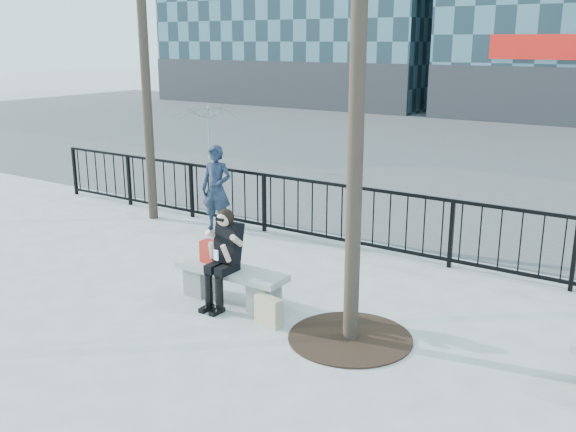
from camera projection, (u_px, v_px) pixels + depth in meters
The scene contains 10 objects.
ground at pixel (232, 302), 8.81m from camera, with size 120.00×120.00×0.00m, color gray.
street_surface at pixel (519, 150), 20.85m from camera, with size 60.00×23.00×0.01m, color #474747.
railing at pixel (339, 215), 11.07m from camera, with size 14.00×0.06×1.10m.
tree_grate at pixel (350, 338), 7.71m from camera, with size 1.50×1.50×0.02m, color black.
bench_main at pixel (231, 281), 8.73m from camera, with size 1.65×0.46×0.49m.
seated_woman at pixel (223, 259), 8.51m from camera, with size 0.50×0.64×1.34m.
handbag at pixel (213, 253), 8.83m from camera, with size 0.37×0.17×0.31m, color #AD1F15.
shopping_bag at pixel (269, 311), 8.06m from camera, with size 0.39×0.14×0.37m, color beige.
standing_man at pixel (216, 189), 11.89m from camera, with size 0.59×0.39×1.62m, color black.
vendor_umbrella at pixel (208, 135), 18.20m from camera, with size 1.90×1.94×1.74m, color yellow.
Camera 1 is at (5.18, -6.38, 3.47)m, focal length 40.00 mm.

